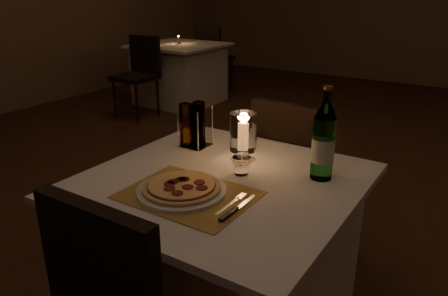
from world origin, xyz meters
The scene contains 16 objects.
floor centered at (0.00, 0.00, -0.01)m, with size 8.00×10.00×0.02m, color #4C2818.
main_table centered at (0.05, -0.82, 0.37)m, with size 1.00×1.00×0.74m.
chair_far centered at (0.05, -0.11, 0.55)m, with size 0.42×0.42×0.90m.
placemat centered at (0.03, -1.00, 0.74)m, with size 0.45×0.34×0.00m, color #B3863E.
plate centered at (0.00, -1.00, 0.75)m, with size 0.32×0.32×0.01m, color white.
pizza centered at (0.00, -1.00, 0.77)m, with size 0.28×0.28×0.02m.
fork centered at (0.20, -0.97, 0.75)m, with size 0.02×0.18×0.00m.
knife centered at (0.23, -1.03, 0.75)m, with size 0.02×0.22×0.01m.
tumbler centered at (0.09, -0.74, 0.78)m, with size 0.07×0.07×0.07m, color white, non-canonical shape.
water_bottle centered at (0.37, -0.61, 0.88)m, with size 0.09×0.09×0.36m.
hurricane_candle centered at (0.04, -0.63, 0.86)m, with size 0.11×0.11×0.21m.
cruet_caddy centered at (-0.24, -0.60, 0.84)m, with size 0.12×0.12×0.21m.
neighbor_table_left centered at (-2.57, 2.22, 0.37)m, with size 1.00×1.00×0.74m.
neighbor_chair_la centered at (-2.57, 1.51, 0.55)m, with size 0.42×0.42×0.90m.
neighbor_chair_lb centered at (-2.57, 2.94, 0.55)m, with size 0.42×0.42×0.90m.
neighbor_candle_left centered at (-2.57, 2.22, 0.79)m, with size 0.03×0.03×0.11m.
Camera 1 is at (0.89, -2.09, 1.44)m, focal length 35.00 mm.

